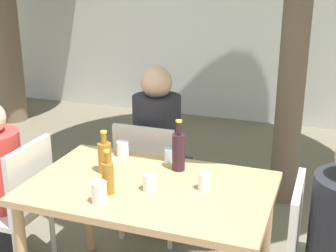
# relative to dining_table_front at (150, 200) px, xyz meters

# --- Properties ---
(cafe_building_wall) EXTENTS (10.00, 0.08, 2.80)m
(cafe_building_wall) POSITION_rel_dining_table_front_xyz_m (0.00, 3.72, 0.72)
(cafe_building_wall) COLOR beige
(cafe_building_wall) RESTS_ON ground_plane
(dining_table_front) EXTENTS (1.35, 0.86, 0.77)m
(dining_table_front) POSITION_rel_dining_table_front_xyz_m (0.00, 0.00, 0.00)
(dining_table_front) COLOR tan
(dining_table_front) RESTS_ON ground_plane
(patio_chair_0) EXTENTS (0.44, 0.44, 0.90)m
(patio_chair_0) POSITION_rel_dining_table_front_xyz_m (-0.91, 0.00, -0.17)
(patio_chair_0) COLOR beige
(patio_chair_0) RESTS_ON ground_plane
(patio_chair_2) EXTENTS (0.44, 0.44, 0.90)m
(patio_chair_2) POSITION_rel_dining_table_front_xyz_m (-0.27, 0.66, -0.17)
(patio_chair_2) COLOR beige
(patio_chair_2) RESTS_ON ground_plane
(person_seated_2) EXTENTS (0.35, 0.57, 1.26)m
(person_seated_2) POSITION_rel_dining_table_front_xyz_m (-0.27, 0.89, -0.11)
(person_seated_2) COLOR #383842
(person_seated_2) RESTS_ON ground_plane
(amber_bottle_0) EXTENTS (0.08, 0.08, 0.26)m
(amber_bottle_0) POSITION_rel_dining_table_front_xyz_m (-0.31, 0.07, 0.19)
(amber_bottle_0) COLOR #9E661E
(amber_bottle_0) RESTS_ON dining_table_front
(wine_bottle_1) EXTENTS (0.08, 0.08, 0.31)m
(wine_bottle_1) POSITION_rel_dining_table_front_xyz_m (0.08, 0.25, 0.21)
(wine_bottle_1) COLOR #331923
(wine_bottle_1) RESTS_ON dining_table_front
(amber_bottle_2) EXTENTS (0.06, 0.06, 0.25)m
(amber_bottle_2) POSITION_rel_dining_table_front_xyz_m (-0.17, -0.17, 0.19)
(amber_bottle_2) COLOR #9E661E
(amber_bottle_2) RESTS_ON dining_table_front
(drinking_glass_0) EXTENTS (0.07, 0.07, 0.08)m
(drinking_glass_0) POSITION_rel_dining_table_front_xyz_m (-0.01, 0.36, 0.13)
(drinking_glass_0) COLOR silver
(drinking_glass_0) RESTS_ON dining_table_front
(drinking_glass_1) EXTENTS (0.08, 0.08, 0.09)m
(drinking_glass_1) POSITION_rel_dining_table_front_xyz_m (0.02, -0.06, 0.14)
(drinking_glass_1) COLOR silver
(drinking_glass_1) RESTS_ON dining_table_front
(drinking_glass_2) EXTENTS (0.08, 0.08, 0.11)m
(drinking_glass_2) POSITION_rel_dining_table_front_xyz_m (-0.16, -0.28, 0.15)
(drinking_glass_2) COLOR silver
(drinking_glass_2) RESTS_ON dining_table_front
(drinking_glass_3) EXTENTS (0.08, 0.08, 0.10)m
(drinking_glass_3) POSITION_rel_dining_table_front_xyz_m (-0.32, 0.33, 0.14)
(drinking_glass_3) COLOR white
(drinking_glass_3) RESTS_ON dining_table_front
(drinking_glass_4) EXTENTS (0.07, 0.07, 0.10)m
(drinking_glass_4) POSITION_rel_dining_table_front_xyz_m (0.30, 0.05, 0.14)
(drinking_glass_4) COLOR silver
(drinking_glass_4) RESTS_ON dining_table_front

